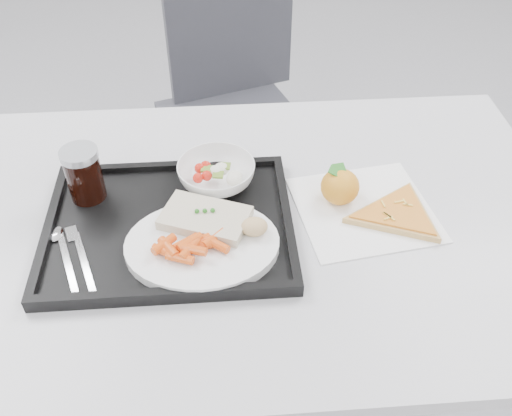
# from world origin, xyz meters

# --- Properties ---
(table) EXTENTS (1.20, 0.80, 0.75)m
(table) POSITION_xyz_m (0.00, 0.30, 0.68)
(table) COLOR #A4A4A6
(table) RESTS_ON ground
(chair) EXTENTS (0.53, 0.54, 0.93)m
(chair) POSITION_xyz_m (-0.02, 1.13, 0.54)
(chair) COLOR #313238
(chair) RESTS_ON ground
(tray) EXTENTS (0.45, 0.35, 0.03)m
(tray) POSITION_xyz_m (-0.17, 0.28, 0.76)
(tray) COLOR black
(tray) RESTS_ON table
(dinner_plate) EXTENTS (0.27, 0.27, 0.02)m
(dinner_plate) POSITION_xyz_m (-0.11, 0.21, 0.77)
(dinner_plate) COLOR white
(dinner_plate) RESTS_ON tray
(fish_fillet) EXTENTS (0.18, 0.14, 0.03)m
(fish_fillet) POSITION_xyz_m (-0.10, 0.26, 0.79)
(fish_fillet) COLOR beige
(fish_fillet) RESTS_ON dinner_plate
(bread_roll) EXTENTS (0.05, 0.04, 0.03)m
(bread_roll) POSITION_xyz_m (-0.01, 0.22, 0.80)
(bread_roll) COLOR #D6B784
(bread_roll) RESTS_ON dinner_plate
(salad_bowl) EXTENTS (0.15, 0.15, 0.05)m
(salad_bowl) POSITION_xyz_m (-0.08, 0.39, 0.79)
(salad_bowl) COLOR white
(salad_bowl) RESTS_ON tray
(cola_glass) EXTENTS (0.07, 0.07, 0.11)m
(cola_glass) POSITION_xyz_m (-0.32, 0.37, 0.82)
(cola_glass) COLOR black
(cola_glass) RESTS_ON tray
(cutlery) EXTENTS (0.11, 0.17, 0.01)m
(cutlery) POSITION_xyz_m (-0.34, 0.22, 0.77)
(cutlery) COLOR silver
(cutlery) RESTS_ON tray
(napkin) EXTENTS (0.28, 0.27, 0.00)m
(napkin) POSITION_xyz_m (0.20, 0.31, 0.75)
(napkin) COLOR white
(napkin) RESTS_ON table
(tangerine) EXTENTS (0.09, 0.09, 0.07)m
(tangerine) POSITION_xyz_m (0.16, 0.34, 0.79)
(tangerine) COLOR orange
(tangerine) RESTS_ON napkin
(pizza_slice) EXTENTS (0.23, 0.23, 0.02)m
(pizza_slice) POSITION_xyz_m (0.26, 0.28, 0.76)
(pizza_slice) COLOR tan
(pizza_slice) RESTS_ON napkin
(carrot_pile) EXTENTS (0.13, 0.08, 0.03)m
(carrot_pile) POSITION_xyz_m (-0.13, 0.19, 0.80)
(carrot_pile) COLOR #DB4E13
(carrot_pile) RESTS_ON dinner_plate
(salad_contents) EXTENTS (0.10, 0.07, 0.02)m
(salad_contents) POSITION_xyz_m (-0.07, 0.38, 0.80)
(salad_contents) COLOR red
(salad_contents) RESTS_ON salad_bowl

